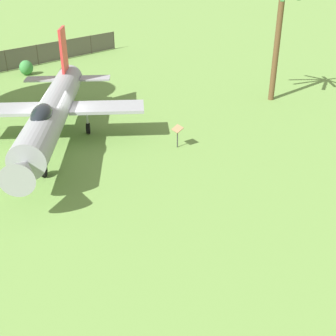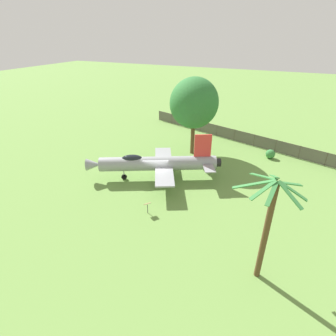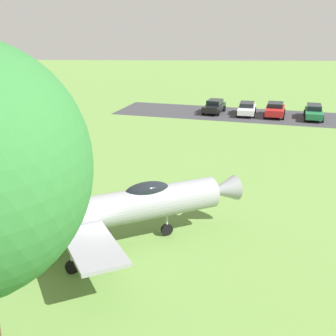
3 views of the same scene
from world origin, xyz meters
name	(u,v)px [view 3 (image 3 of 3)]	position (x,y,z in m)	size (l,w,h in m)	color
ground_plane	(93,251)	(0.00, 0.00, 0.00)	(200.00, 200.00, 0.00)	#668E42
parking_strip	(262,116)	(-12.83, -30.45, 0.00)	(32.86, 8.00, 0.00)	#38383D
display_jet	(98,211)	(-0.32, -0.16, 1.93)	(13.49, 9.12, 5.12)	gray
info_plaque	(79,186)	(1.92, -5.99, 0.85)	(0.67, 0.72, 1.14)	#333333
parked_car_green	(314,112)	(-18.05, -29.17, 0.76)	(2.78, 5.06, 1.47)	#1E6B3D
parked_car_red	(275,109)	(-14.13, -30.18, 0.78)	(2.91, 4.55, 1.49)	red
parked_car_white	(247,108)	(-11.15, -30.98, 0.71)	(2.63, 4.64, 1.35)	silver
parked_car_black	(214,106)	(-7.59, -31.91, 0.76)	(2.99, 4.48, 1.46)	black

